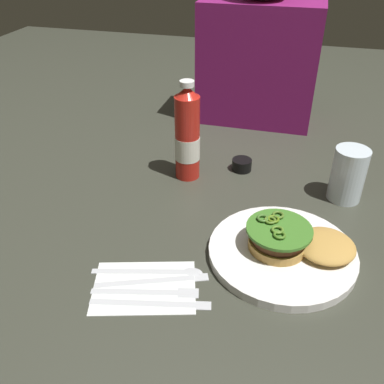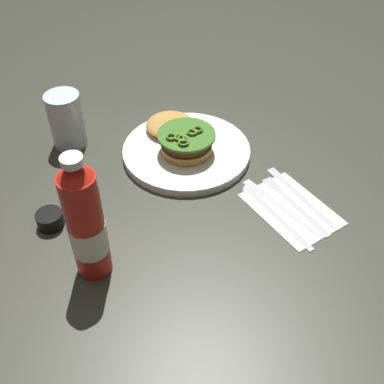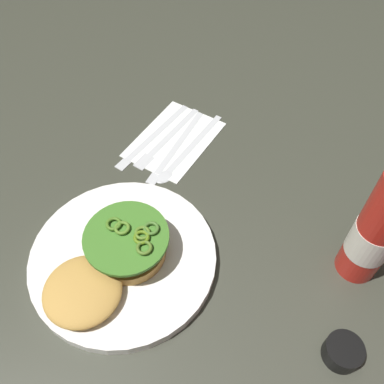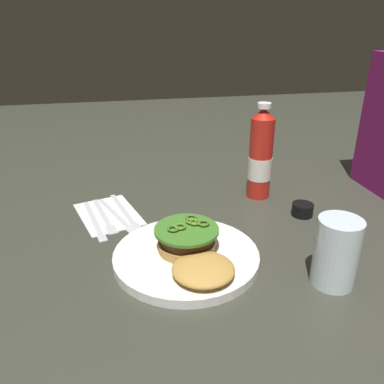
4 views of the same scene
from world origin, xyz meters
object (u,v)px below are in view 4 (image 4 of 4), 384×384
object	(u,v)px
ketchup_bottle	(261,157)
napkin	(108,214)
burger_sandwich	(192,249)
water_glass	(336,252)
condiment_cup	(302,210)
fork_utensil	(105,217)
dinner_plate	(186,256)
butter_knife	(95,221)
steak_knife	(118,216)
spoon_utensil	(127,215)

from	to	relation	value
ketchup_bottle	napkin	size ratio (longest dim) A/B	1.36
burger_sandwich	water_glass	xyz separation A→B (m)	(0.10, 0.23, 0.02)
condiment_cup	fork_utensil	size ratio (longest dim) A/B	0.27
dinner_plate	butter_knife	distance (m)	0.26
condiment_cup	napkin	bearing A→B (deg)	-102.24
butter_knife	steak_knife	bearing A→B (deg)	106.39
dinner_plate	water_glass	size ratio (longest dim) A/B	2.25
water_glass	fork_utensil	size ratio (longest dim) A/B	0.67
water_glass	condiment_cup	world-z (taller)	water_glass
ketchup_bottle	water_glass	size ratio (longest dim) A/B	1.95
napkin	steak_knife	distance (m)	0.03
ketchup_bottle	steak_knife	distance (m)	0.38
water_glass	fork_utensil	world-z (taller)	water_glass
napkin	dinner_plate	bearing A→B (deg)	32.64
butter_knife	steak_knife	xyz separation A→B (m)	(-0.02, 0.05, 0.00)
burger_sandwich	butter_knife	world-z (taller)	burger_sandwich
ketchup_bottle	butter_knife	xyz separation A→B (m)	(0.06, -0.41, -0.10)
condiment_cup	spoon_utensil	bearing A→B (deg)	-100.92
dinner_plate	ketchup_bottle	xyz separation A→B (m)	(-0.25, 0.24, 0.10)
dinner_plate	fork_utensil	xyz separation A→B (m)	(-0.20, -0.15, -0.00)
burger_sandwich	fork_utensil	distance (m)	0.28
condiment_cup	steak_knife	xyz separation A→B (m)	(-0.08, -0.42, -0.01)
burger_sandwich	condiment_cup	xyz separation A→B (m)	(-0.15, 0.29, -0.02)
fork_utensil	napkin	bearing A→B (deg)	160.60
napkin	spoon_utensil	world-z (taller)	spoon_utensil
water_glass	napkin	distance (m)	0.51
burger_sandwich	spoon_utensil	bearing A→B (deg)	-154.59
water_glass	condiment_cup	xyz separation A→B (m)	(-0.25, 0.07, -0.05)
steak_knife	burger_sandwich	bearing A→B (deg)	29.99
dinner_plate	burger_sandwich	distance (m)	0.04
steak_knife	napkin	bearing A→B (deg)	-133.89
burger_sandwich	spoon_utensil	xyz separation A→B (m)	(-0.23, -0.11, -0.03)
dinner_plate	water_glass	distance (m)	0.27
napkin	steak_knife	world-z (taller)	steak_knife
spoon_utensil	fork_utensil	bearing A→B (deg)	-87.09
napkin	fork_utensil	bearing A→B (deg)	-19.40
water_glass	napkin	xyz separation A→B (m)	(-0.34, -0.38, -0.06)
burger_sandwich	butter_knife	distance (m)	0.28
ketchup_bottle	napkin	bearing A→B (deg)	-85.81
ketchup_bottle	napkin	world-z (taller)	ketchup_bottle
condiment_cup	steak_knife	distance (m)	0.43
burger_sandwich	ketchup_bottle	size ratio (longest dim) A/B	0.84
burger_sandwich	napkin	distance (m)	0.29
butter_knife	spoon_utensil	size ratio (longest dim) A/B	1.02
burger_sandwich	butter_knife	size ratio (longest dim) A/B	1.00
burger_sandwich	condiment_cup	distance (m)	0.33
condiment_cup	butter_knife	xyz separation A→B (m)	(-0.06, -0.48, -0.01)
dinner_plate	spoon_utensil	size ratio (longest dim) A/B	1.40
ketchup_bottle	steak_knife	bearing A→B (deg)	-82.34
ketchup_bottle	condiment_cup	xyz separation A→B (m)	(0.12, 0.06, -0.09)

